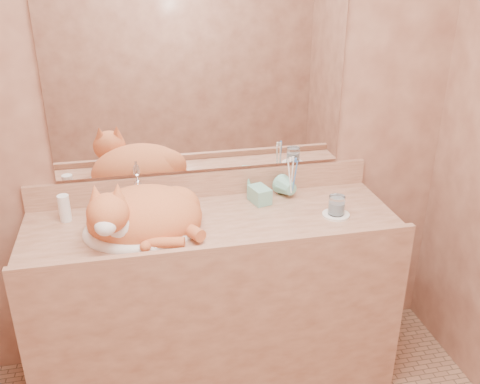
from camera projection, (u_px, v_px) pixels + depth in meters
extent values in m
cube|color=brown|center=(201.00, 113.00, 2.37)|extent=(2.40, 0.02, 2.50)
cube|color=white|center=(200.00, 83.00, 2.30)|extent=(1.30, 0.02, 0.80)
imported|color=#79C2AA|center=(266.00, 190.00, 2.39)|extent=(0.09, 0.09, 0.17)
imported|color=#79C2AA|center=(292.00, 190.00, 2.48)|extent=(0.12, 0.12, 0.09)
cylinder|color=white|center=(336.00, 215.00, 2.34)|extent=(0.12, 0.12, 0.01)
cylinder|color=silver|center=(337.00, 205.00, 2.32)|extent=(0.07, 0.07, 0.08)
cylinder|color=white|center=(64.00, 208.00, 2.28)|extent=(0.05, 0.05, 0.12)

